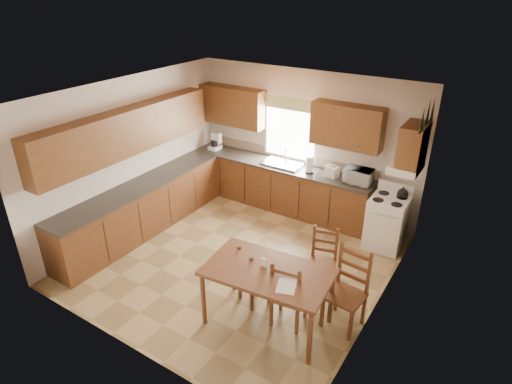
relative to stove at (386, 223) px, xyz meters
The scene contains 35 objects.
floor 2.55m from the stove, 137.72° to the right, with size 4.50×4.50×0.00m, color #9D8659.
ceiling 3.38m from the stove, 137.72° to the right, with size 4.50×4.50×0.00m, color brown.
wall_left 4.54m from the stove, 157.63° to the right, with size 4.50×4.50×0.00m, color silver.
wall_right 1.96m from the stove, 77.05° to the right, with size 4.50×4.50×0.00m, color silver.
wall_back 2.15m from the stove, 163.31° to the left, with size 4.50×4.50×0.00m, color silver.
wall_front 4.45m from the stove, 115.27° to the right, with size 4.50×4.50×0.00m, color silver.
lower_cab_back 2.25m from the stove, behind, with size 3.75×0.60×0.88m, color brown.
lower_cab_left 4.23m from the stove, 154.20° to the right, with size 0.60×3.60×0.88m, color brown.
counter_back 2.30m from the stove, behind, with size 3.75×0.63×0.04m, color #36312C.
counter_left 4.26m from the stove, 154.20° to the right, with size 0.63×3.60×0.04m, color #36312C.
backsplash 2.37m from the stove, 166.23° to the left, with size 3.75×0.01×0.18m, color gray.
upper_cab_back_left 3.71m from the stove, behind, with size 1.41×0.33×0.75m, color brown.
upper_cab_back_right 1.78m from the stove, 158.52° to the left, with size 1.25×0.33×0.75m, color brown.
upper_cab_left 4.58m from the stove, 154.98° to the right, with size 0.33×3.60×0.75m, color brown.
upper_cab_stove 1.48m from the stove, 10.87° to the right, with size 0.33×0.62×0.62m, color brown.
range_hood 1.09m from the stove, 13.98° to the right, with size 0.44×0.62×0.12m, color silver.
window_frame 2.49m from the stove, 166.27° to the left, with size 1.13×0.02×1.18m, color silver.
window_pane 2.49m from the stove, 166.40° to the left, with size 1.05×0.01×1.10m, color white.
window_valance 2.74m from the stove, 167.02° to the left, with size 1.19×0.01×0.24m, color #53793A.
sink_basin 2.23m from the stove, behind, with size 0.75×0.45×0.04m, color silver.
pine_decal_a 2.00m from the stove, 46.06° to the right, with size 0.22×0.22×0.36m, color black.
pine_decal_b 2.01m from the stove, ahead, with size 0.22×0.22×0.36m, color black.
pine_decal_c 1.99m from the stove, 38.54° to the left, with size 0.22×0.22×0.36m, color black.
stove is the anchor object (origin of this frame).
coffeemaker 3.82m from the stove, behind, with size 0.18×0.22×0.31m, color silver.
paper_towel 1.71m from the stove, behind, with size 0.13×0.13×0.31m, color white.
toaster 1.31m from the stove, 167.38° to the left, with size 0.24×0.15×0.20m, color silver.
microwave 0.93m from the stove, 158.52° to the left, with size 0.44×0.32×0.26m, color silver.
dining_table 2.75m from the stove, 105.37° to the right, with size 1.58×0.91×0.85m, color brown.
chair_near_left 2.54m from the stove, 101.35° to the right, with size 0.41×0.40×0.99m, color brown.
chair_near_right 2.63m from the stove, 114.95° to the right, with size 0.37×0.35×0.87m, color brown.
chair_far_left 1.66m from the stove, 105.51° to the right, with size 0.39×0.37×0.93m, color brown.
chair_far_right 2.16m from the stove, 86.58° to the right, with size 0.46×0.44×1.10m, color brown.
table_paper 2.86m from the stove, 97.82° to the right, with size 0.22×0.29×0.00m, color white.
table_card 2.78m from the stove, 107.22° to the right, with size 0.09×0.02×0.12m, color white.
Camera 1 is at (3.34, -4.70, 4.11)m, focal length 30.00 mm.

